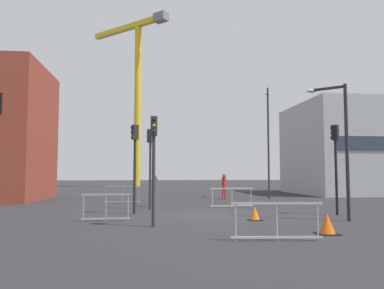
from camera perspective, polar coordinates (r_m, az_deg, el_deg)
ground at (r=17.49m, az=2.74°, el=-10.52°), size 160.00×160.00×0.00m
office_block at (r=38.77m, az=24.88°, el=-0.64°), size 13.38×10.22×8.14m
construction_crane at (r=53.04m, az=-8.23°, el=9.66°), size 10.64×9.64×22.78m
streetlamp_tall at (r=29.17m, az=11.33°, el=1.60°), size 0.79×1.83×8.28m
streetlamp_short at (r=16.64m, az=21.33°, el=0.99°), size 1.32×1.09×5.53m
traffic_light_median at (r=18.15m, az=-8.57°, el=-1.42°), size 0.39×0.34×4.18m
traffic_light_crosswalk at (r=18.69m, az=20.67°, el=-1.40°), size 0.37×0.37×4.11m
traffic_light_near at (r=13.76m, az=-5.75°, el=-1.14°), size 0.24×0.37×3.95m
traffic_light_far at (r=20.16m, az=-6.27°, el=-1.68°), size 0.38×0.36×4.20m
pedestrian_walking at (r=21.81m, az=-5.58°, el=-6.40°), size 0.34×0.34×1.85m
pedestrian_waiting at (r=27.49m, az=4.83°, el=-6.00°), size 0.34×0.34×1.81m
safety_barrier_rear at (r=15.69m, az=-12.75°, el=-9.09°), size 1.93×0.12×1.08m
safety_barrier_mid_span at (r=21.27m, az=5.98°, el=-7.85°), size 2.48×0.34×1.08m
safety_barrier_left_run at (r=24.40m, az=-10.40°, el=-7.34°), size 2.29×0.20×1.08m
safety_barrier_front at (r=11.22m, az=12.57°, el=-11.06°), size 2.59×0.30×1.08m
traffic_cone_orange at (r=12.88m, az=19.57°, el=-11.18°), size 0.65×0.65×0.66m
traffic_cone_striped at (r=15.87m, az=9.38°, el=-10.21°), size 0.54×0.54×0.54m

